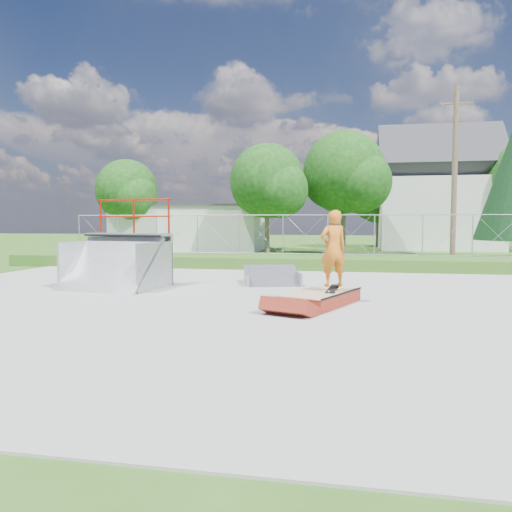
{
  "coord_description": "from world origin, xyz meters",
  "views": [
    {
      "loc": [
        3.08,
        -11.68,
        2.01
      ],
      "look_at": [
        0.6,
        1.07,
        1.1
      ],
      "focal_mm": 35.0,
      "sensor_mm": 36.0,
      "label": 1
    }
  ],
  "objects_px": {
    "quarter_pipe": "(113,244)",
    "skater": "(333,251)",
    "flat_bank_ramp": "(272,277)",
    "grind_box": "(321,299)"
  },
  "relations": [
    {
      "from": "quarter_pipe",
      "to": "skater",
      "type": "height_order",
      "value": "quarter_pipe"
    },
    {
      "from": "flat_bank_ramp",
      "to": "grind_box",
      "type": "bearing_deg",
      "value": -79.66
    },
    {
      "from": "grind_box",
      "to": "skater",
      "type": "xyz_separation_m",
      "value": [
        0.28,
        0.11,
        1.12
      ]
    },
    {
      "from": "flat_bank_ramp",
      "to": "skater",
      "type": "height_order",
      "value": "skater"
    },
    {
      "from": "quarter_pipe",
      "to": "flat_bank_ramp",
      "type": "distance_m",
      "value": 4.94
    },
    {
      "from": "flat_bank_ramp",
      "to": "quarter_pipe",
      "type": "bearing_deg",
      "value": -172.14
    },
    {
      "from": "flat_bank_ramp",
      "to": "skater",
      "type": "distance_m",
      "value": 4.24
    },
    {
      "from": "grind_box",
      "to": "flat_bank_ramp",
      "type": "bearing_deg",
      "value": 137.33
    },
    {
      "from": "flat_bank_ramp",
      "to": "skater",
      "type": "relative_size",
      "value": 0.99
    },
    {
      "from": "grind_box",
      "to": "quarter_pipe",
      "type": "relative_size",
      "value": 0.95
    }
  ]
}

